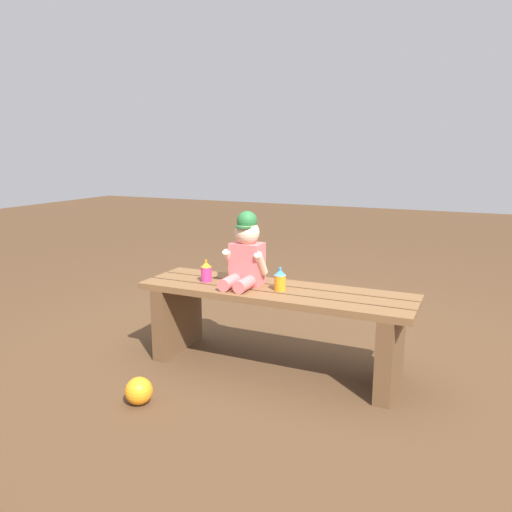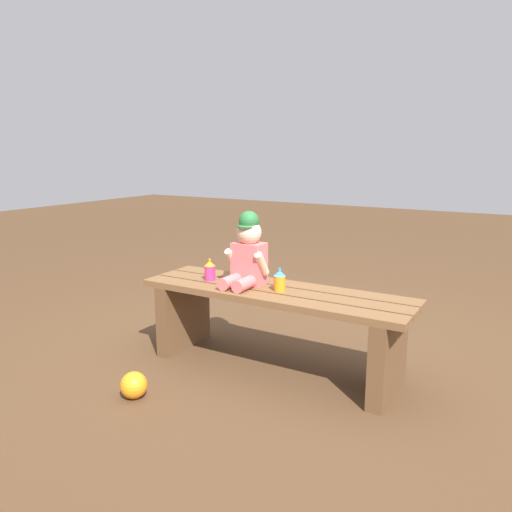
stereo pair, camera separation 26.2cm
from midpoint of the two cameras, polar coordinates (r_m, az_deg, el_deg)
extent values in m
plane|color=#4C331E|center=(2.82, -0.63, -12.58)|extent=(16.00, 16.00, 0.00)
cube|color=brown|center=(2.55, -2.04, -4.96)|extent=(1.48, 0.13, 0.04)
cube|color=brown|center=(2.67, -0.65, -4.15)|extent=(1.48, 0.13, 0.04)
cube|color=brown|center=(2.80, 0.60, -3.40)|extent=(1.48, 0.13, 0.04)
cube|color=brown|center=(3.04, -11.36, -6.78)|extent=(0.08, 0.42, 0.41)
cube|color=brown|center=(2.56, 12.26, -10.49)|extent=(0.08, 0.42, 0.41)
cube|color=#E56666|center=(2.74, -3.75, -0.90)|extent=(0.17, 0.12, 0.23)
sphere|color=beige|center=(2.70, -3.80, 2.67)|extent=(0.14, 0.14, 0.14)
cylinder|color=#266633|center=(2.66, -4.20, 3.34)|extent=(0.09, 0.09, 0.01)
sphere|color=#266633|center=(2.69, -3.82, 3.95)|extent=(0.11, 0.11, 0.11)
cylinder|color=#F06B6B|center=(2.68, -5.80, -3.03)|extent=(0.07, 0.16, 0.07)
cylinder|color=#F06B6B|center=(2.63, -4.10, -3.24)|extent=(0.07, 0.16, 0.07)
cylinder|color=beige|center=(2.75, -5.77, -0.56)|extent=(0.04, 0.12, 0.14)
cylinder|color=beige|center=(2.67, -2.28, -0.93)|extent=(0.04, 0.12, 0.14)
cylinder|color=#E5337F|center=(2.83, -8.34, -2.08)|extent=(0.06, 0.06, 0.08)
cone|color=orange|center=(2.82, -8.37, -1.01)|extent=(0.06, 0.06, 0.03)
cylinder|color=orange|center=(2.81, -8.38, -0.65)|extent=(0.01, 0.01, 0.02)
cylinder|color=orange|center=(2.62, -0.09, -3.09)|extent=(0.06, 0.06, 0.08)
cone|color=#338CE5|center=(2.61, -0.09, -1.93)|extent=(0.06, 0.06, 0.03)
cylinder|color=#338CE5|center=(2.60, -0.09, -1.55)|extent=(0.01, 0.01, 0.02)
sphere|color=orange|center=(2.52, -16.23, -14.61)|extent=(0.13, 0.13, 0.13)
camera|label=1|loc=(0.13, -92.86, -0.61)|focal=35.10mm
camera|label=2|loc=(0.13, 87.14, 0.61)|focal=35.10mm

